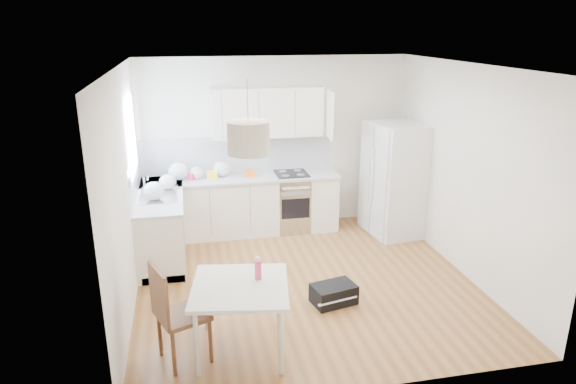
% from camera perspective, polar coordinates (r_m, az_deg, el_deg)
% --- Properties ---
extents(floor, '(4.20, 4.20, 0.00)m').
position_cam_1_polar(floor, '(6.70, 1.94, -9.90)').
color(floor, brown).
rests_on(floor, ground).
extents(ceiling, '(4.20, 4.20, 0.00)m').
position_cam_1_polar(ceiling, '(5.93, 2.22, 13.81)').
color(ceiling, white).
rests_on(ceiling, wall_back).
extents(wall_back, '(4.20, 0.00, 4.20)m').
position_cam_1_polar(wall_back, '(8.17, -1.41, 5.41)').
color(wall_back, silver).
rests_on(wall_back, floor).
extents(wall_left, '(0.00, 4.20, 4.20)m').
position_cam_1_polar(wall_left, '(6.06, -17.63, 0.01)').
color(wall_left, silver).
rests_on(wall_left, floor).
extents(wall_right, '(0.00, 4.20, 4.20)m').
position_cam_1_polar(wall_right, '(6.96, 19.12, 2.17)').
color(wall_right, silver).
rests_on(wall_right, floor).
extents(window_glassblock, '(0.02, 1.00, 1.00)m').
position_cam_1_polar(window_glassblock, '(7.06, -16.99, 5.94)').
color(window_glassblock, '#BFE0F9').
rests_on(window_glassblock, wall_left).
extents(cabinets_back, '(3.00, 0.60, 0.88)m').
position_cam_1_polar(cabinets_back, '(8.05, -5.18, -1.59)').
color(cabinets_back, white).
rests_on(cabinets_back, floor).
extents(cabinets_left, '(0.60, 1.80, 0.88)m').
position_cam_1_polar(cabinets_left, '(7.46, -13.85, -3.69)').
color(cabinets_left, white).
rests_on(cabinets_left, floor).
extents(counter_back, '(3.02, 0.64, 0.04)m').
position_cam_1_polar(counter_back, '(7.91, -5.28, 1.55)').
color(counter_back, silver).
rests_on(counter_back, cabinets_back).
extents(counter_left, '(0.64, 1.82, 0.04)m').
position_cam_1_polar(counter_left, '(7.31, -14.12, -0.34)').
color(counter_left, silver).
rests_on(counter_left, cabinets_left).
extents(backsplash_back, '(3.00, 0.01, 0.58)m').
position_cam_1_polar(backsplash_back, '(8.11, -5.58, 4.23)').
color(backsplash_back, silver).
rests_on(backsplash_back, wall_back).
extents(backsplash_left, '(0.01, 1.80, 0.58)m').
position_cam_1_polar(backsplash_left, '(7.24, -16.62, 1.85)').
color(backsplash_left, silver).
rests_on(backsplash_left, wall_left).
extents(upper_cabinets, '(1.70, 0.32, 0.75)m').
position_cam_1_polar(upper_cabinets, '(7.89, -2.31, 8.84)').
color(upper_cabinets, white).
rests_on(upper_cabinets, wall_back).
extents(range_oven, '(0.50, 0.61, 0.88)m').
position_cam_1_polar(range_oven, '(8.17, 0.39, -1.21)').
color(range_oven, '#B7B9BC').
rests_on(range_oven, floor).
extents(sink, '(0.50, 0.80, 0.16)m').
position_cam_1_polar(sink, '(7.25, -14.14, -0.35)').
color(sink, '#B7B9BC').
rests_on(sink, counter_left).
extents(refrigerator, '(0.94, 0.97, 1.74)m').
position_cam_1_polar(refrigerator, '(8.07, 11.87, 1.36)').
color(refrigerator, white).
rests_on(refrigerator, floor).
extents(dining_table, '(1.06, 1.06, 0.73)m').
position_cam_1_polar(dining_table, '(5.12, -5.34, -11.04)').
color(dining_table, beige).
rests_on(dining_table, floor).
extents(dining_chair, '(0.57, 0.57, 1.04)m').
position_cam_1_polar(dining_chair, '(5.14, -11.58, -12.99)').
color(dining_chair, '#513218').
rests_on(dining_chair, floor).
extents(drink_bottle, '(0.07, 0.07, 0.24)m').
position_cam_1_polar(drink_bottle, '(5.13, -3.35, -8.43)').
color(drink_bottle, '#E43F67').
rests_on(drink_bottle, dining_table).
extents(gym_bag, '(0.56, 0.43, 0.23)m').
position_cam_1_polar(gym_bag, '(6.20, 5.09, -11.21)').
color(gym_bag, black).
rests_on(gym_bag, floor).
extents(pendant_lamp, '(0.47, 0.47, 0.30)m').
position_cam_1_polar(pendant_lamp, '(4.62, -4.42, 6.03)').
color(pendant_lamp, beige).
rests_on(pendant_lamp, ceiling).
extents(grocery_bag_a, '(0.30, 0.25, 0.27)m').
position_cam_1_polar(grocery_bag_a, '(7.84, -12.10, 2.25)').
color(grocery_bag_a, white).
rests_on(grocery_bag_a, counter_back).
extents(grocery_bag_b, '(0.21, 0.18, 0.19)m').
position_cam_1_polar(grocery_bag_b, '(7.87, -10.14, 2.12)').
color(grocery_bag_b, white).
rests_on(grocery_bag_b, counter_back).
extents(grocery_bag_c, '(0.27, 0.23, 0.24)m').
position_cam_1_polar(grocery_bag_c, '(7.93, -7.37, 2.57)').
color(grocery_bag_c, white).
rests_on(grocery_bag_c, counter_back).
extents(grocery_bag_d, '(0.24, 0.20, 0.21)m').
position_cam_1_polar(grocery_bag_d, '(7.45, -13.25, 1.10)').
color(grocery_bag_d, white).
rests_on(grocery_bag_d, counter_back).
extents(grocery_bag_e, '(0.28, 0.24, 0.25)m').
position_cam_1_polar(grocery_bag_e, '(7.02, -14.67, 0.11)').
color(grocery_bag_e, white).
rests_on(grocery_bag_e, counter_left).
extents(snack_orange, '(0.15, 0.10, 0.10)m').
position_cam_1_polar(snack_orange, '(7.91, -4.26, 2.11)').
color(snack_orange, '#E15614').
rests_on(snack_orange, counter_back).
extents(snack_yellow, '(0.17, 0.11, 0.11)m').
position_cam_1_polar(snack_yellow, '(7.88, -8.42, 1.94)').
color(snack_yellow, yellow).
rests_on(snack_yellow, counter_back).
extents(snack_red, '(0.18, 0.17, 0.11)m').
position_cam_1_polar(snack_red, '(7.85, -10.44, 1.76)').
color(snack_red, red).
rests_on(snack_red, counter_back).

